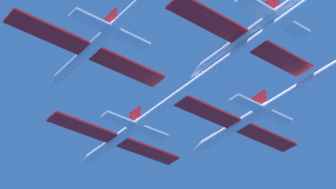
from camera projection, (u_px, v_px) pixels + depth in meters
name	position (u px, v px, depth m)	size (l,w,h in m)	color
jet_lead	(177.00, 97.00, 76.01)	(20.32, 54.95, 3.37)	white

